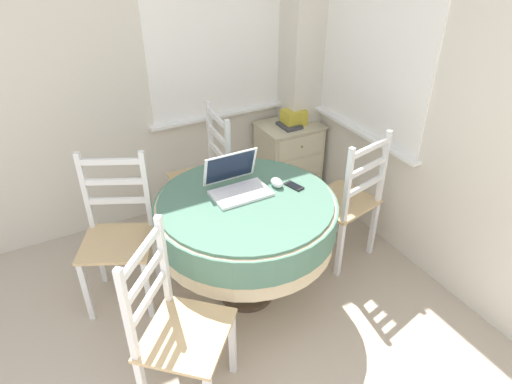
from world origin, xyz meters
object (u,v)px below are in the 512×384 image
(dining_chair_left_flank, at_px, (118,236))
(book_on_cabinet, at_px, (289,125))
(dining_chair_camera_near, at_px, (177,330))
(laptop, at_px, (237,184))
(computer_mouse, at_px, (277,183))
(dining_chair_near_back_window, at_px, (205,178))
(corner_cabinet, at_px, (288,158))
(dining_chair_near_right_window, at_px, (347,202))
(storage_box, at_px, (294,117))
(cell_phone, at_px, (294,186))
(round_dining_table, at_px, (246,219))

(dining_chair_left_flank, distance_m, book_on_cabinet, 1.71)
(dining_chair_camera_near, bearing_deg, laptop, 43.99)
(computer_mouse, distance_m, dining_chair_near_back_window, 0.83)
(laptop, bearing_deg, corner_cabinet, 43.81)
(dining_chair_near_right_window, distance_m, storage_box, 1.00)
(corner_cabinet, relative_size, book_on_cabinet, 3.32)
(cell_phone, height_order, corner_cabinet, cell_phone)
(dining_chair_near_right_window, distance_m, dining_chair_camera_near, 1.52)
(cell_phone, height_order, dining_chair_camera_near, dining_chair_camera_near)
(dining_chair_left_flank, bearing_deg, storage_box, 20.08)
(computer_mouse, distance_m, corner_cabinet, 1.27)
(round_dining_table, height_order, computer_mouse, computer_mouse)
(corner_cabinet, distance_m, storage_box, 0.39)
(book_on_cabinet, bearing_deg, dining_chair_camera_near, -136.37)
(dining_chair_camera_near, relative_size, corner_cabinet, 1.53)
(dining_chair_near_back_window, bearing_deg, dining_chair_camera_near, -117.95)
(corner_cabinet, bearing_deg, dining_chair_near_right_window, -97.67)
(laptop, height_order, dining_chair_camera_near, dining_chair_camera_near)
(dining_chair_left_flank, bearing_deg, dining_chair_camera_near, -85.50)
(dining_chair_camera_near, bearing_deg, computer_mouse, 31.89)
(laptop, bearing_deg, dining_chair_camera_near, -136.01)
(dining_chair_near_back_window, bearing_deg, dining_chair_near_right_window, -45.70)
(laptop, xyz_separation_m, dining_chair_camera_near, (-0.63, -0.60, -0.33))
(laptop, distance_m, corner_cabinet, 1.38)
(round_dining_table, height_order, dining_chair_left_flank, dining_chair_left_flank)
(storage_box, relative_size, book_on_cabinet, 0.95)
(cell_phone, bearing_deg, computer_mouse, 149.07)
(dining_chair_left_flank, bearing_deg, corner_cabinet, 20.94)
(round_dining_table, xyz_separation_m, laptop, (-0.00, 0.11, 0.19))
(computer_mouse, distance_m, dining_chair_left_flank, 1.04)
(cell_phone, distance_m, corner_cabinet, 1.26)
(round_dining_table, relative_size, corner_cabinet, 1.68)
(cell_phone, relative_size, book_on_cabinet, 0.67)
(dining_chair_left_flank, relative_size, storage_box, 5.34)
(round_dining_table, xyz_separation_m, dining_chair_near_right_window, (0.80, 0.03, -0.14))
(dining_chair_near_right_window, bearing_deg, round_dining_table, -178.13)
(cell_phone, bearing_deg, dining_chair_camera_near, -153.16)
(round_dining_table, xyz_separation_m, dining_chair_camera_near, (-0.63, -0.49, -0.14))
(book_on_cabinet, bearing_deg, storage_box, 22.31)
(dining_chair_near_right_window, relative_size, storage_box, 5.34)
(dining_chair_near_right_window, bearing_deg, dining_chair_near_back_window, 134.30)
(corner_cabinet, relative_size, storage_box, 3.48)
(dining_chair_near_back_window, bearing_deg, round_dining_table, -93.94)
(cell_phone, xyz_separation_m, book_on_cabinet, (0.57, 0.97, -0.10))
(cell_phone, distance_m, book_on_cabinet, 1.13)
(dining_chair_left_flank, bearing_deg, computer_mouse, -19.94)
(dining_chair_near_right_window, relative_size, book_on_cabinet, 5.10)
(dining_chair_near_back_window, relative_size, corner_cabinet, 1.53)
(cell_phone, distance_m, dining_chair_near_back_window, 0.89)
(round_dining_table, height_order, dining_chair_near_back_window, dining_chair_near_back_window)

